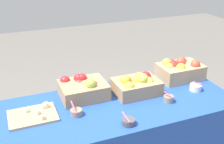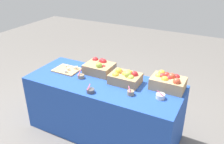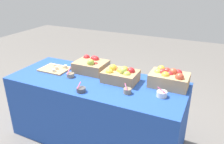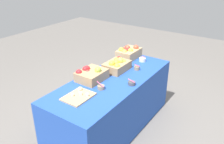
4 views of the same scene
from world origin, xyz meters
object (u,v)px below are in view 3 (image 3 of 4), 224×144
(sample_bowl_extra, at_px, (70,75))
(apple_crate_left, at_px, (169,78))
(sample_bowl_near, at_px, (81,90))
(sample_bowl_mid, at_px, (162,94))
(sample_bowl_far, at_px, (127,91))
(apple_crate_middle, at_px, (120,75))
(cutting_board_front, at_px, (55,69))
(apple_crate_right, at_px, (91,65))

(sample_bowl_extra, bearing_deg, apple_crate_left, 13.47)
(sample_bowl_near, relative_size, sample_bowl_mid, 0.94)
(sample_bowl_near, bearing_deg, sample_bowl_far, 21.07)
(apple_crate_left, relative_size, apple_crate_middle, 1.06)
(apple_crate_left, bearing_deg, cutting_board_front, -173.43)
(apple_crate_middle, distance_m, cutting_board_front, 0.83)
(apple_crate_middle, height_order, sample_bowl_near, apple_crate_middle)
(sample_bowl_far, bearing_deg, apple_crate_left, 46.05)
(apple_crate_left, xyz_separation_m, cutting_board_front, (-1.30, -0.15, -0.07))
(apple_crate_right, height_order, sample_bowl_far, apple_crate_right)
(apple_crate_right, xyz_separation_m, sample_bowl_mid, (0.89, -0.25, -0.04))
(sample_bowl_near, height_order, sample_bowl_extra, sample_bowl_extra)
(cutting_board_front, distance_m, sample_bowl_mid, 1.30)
(sample_bowl_mid, bearing_deg, apple_crate_middle, 163.68)
(apple_crate_left, xyz_separation_m, apple_crate_middle, (-0.48, -0.11, -0.01))
(cutting_board_front, relative_size, sample_bowl_mid, 3.34)
(sample_bowl_near, bearing_deg, apple_crate_middle, 56.53)
(sample_bowl_extra, bearing_deg, apple_crate_middle, 14.15)
(sample_bowl_near, relative_size, sample_bowl_extra, 0.91)
(apple_crate_left, xyz_separation_m, sample_bowl_extra, (-1.02, -0.24, -0.06))
(apple_crate_left, relative_size, sample_bowl_far, 4.08)
(apple_crate_left, xyz_separation_m, sample_bowl_near, (-0.73, -0.48, -0.06))
(apple_crate_right, xyz_separation_m, sample_bowl_far, (0.58, -0.32, -0.05))
(apple_crate_left, xyz_separation_m, sample_bowl_mid, (-0.00, -0.25, -0.06))
(apple_crate_left, height_order, sample_bowl_near, apple_crate_left)
(cutting_board_front, bearing_deg, apple_crate_left, 6.57)
(apple_crate_right, height_order, sample_bowl_near, apple_crate_right)
(cutting_board_front, distance_m, sample_bowl_near, 0.66)
(cutting_board_front, height_order, sample_bowl_far, sample_bowl_far)
(sample_bowl_extra, bearing_deg, sample_bowl_far, -6.57)
(sample_bowl_mid, relative_size, sample_bowl_far, 1.06)
(apple_crate_left, bearing_deg, sample_bowl_extra, -166.53)
(apple_crate_right, bearing_deg, sample_bowl_near, -71.25)
(sample_bowl_far, xyz_separation_m, sample_bowl_extra, (-0.70, 0.08, -0.00))
(apple_crate_right, bearing_deg, sample_bowl_far, -29.30)
(apple_crate_middle, xyz_separation_m, sample_bowl_far, (0.17, -0.22, -0.05))
(sample_bowl_near, height_order, sample_bowl_far, sample_bowl_far)
(apple_crate_right, distance_m, sample_bowl_far, 0.66)
(apple_crate_left, bearing_deg, sample_bowl_near, -146.34)
(apple_crate_middle, xyz_separation_m, apple_crate_right, (-0.41, 0.11, -0.00))
(apple_crate_middle, height_order, sample_bowl_mid, apple_crate_middle)
(apple_crate_left, distance_m, sample_bowl_extra, 1.05)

